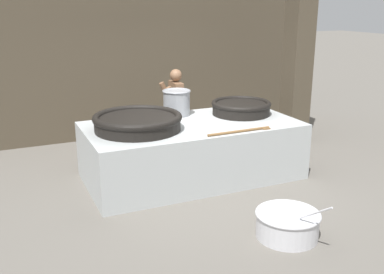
# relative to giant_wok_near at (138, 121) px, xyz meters

# --- Properties ---
(ground_plane) EXTENTS (60.00, 60.00, 0.00)m
(ground_plane) POSITION_rel_giant_wok_near_xyz_m (0.92, 0.02, -1.06)
(ground_plane) COLOR #666059
(back_wall) EXTENTS (8.71, 0.24, 3.86)m
(back_wall) POSITION_rel_giant_wok_near_xyz_m (0.92, 2.92, 0.87)
(back_wall) COLOR #4C4233
(back_wall) RESTS_ON ground_plane
(support_pillar) EXTENTS (0.44, 0.44, 3.86)m
(support_pillar) POSITION_rel_giant_wok_near_xyz_m (3.66, 0.97, 0.87)
(support_pillar) COLOR #4C4233
(support_pillar) RESTS_ON ground_plane
(hearth_platform) EXTENTS (3.44, 1.75, 0.92)m
(hearth_platform) POSITION_rel_giant_wok_near_xyz_m (0.92, 0.02, -0.60)
(hearth_platform) COLOR #B2B7B7
(hearth_platform) RESTS_ON ground_plane
(giant_wok_near) EXTENTS (1.37, 1.37, 0.25)m
(giant_wok_near) POSITION_rel_giant_wok_near_xyz_m (0.00, 0.00, 0.00)
(giant_wok_near) COLOR black
(giant_wok_near) RESTS_ON hearth_platform
(giant_wok_far) EXTENTS (1.04, 1.04, 0.23)m
(giant_wok_far) POSITION_rel_giant_wok_near_xyz_m (1.95, 0.23, -0.01)
(giant_wok_far) COLOR black
(giant_wok_far) RESTS_ON hearth_platform
(stock_pot) EXTENTS (0.49, 0.49, 0.44)m
(stock_pot) POSITION_rel_giant_wok_near_xyz_m (0.90, 0.63, 0.09)
(stock_pot) COLOR gray
(stock_pot) RESTS_ON hearth_platform
(stirring_paddle) EXTENTS (1.06, 0.10, 0.04)m
(stirring_paddle) POSITION_rel_giant_wok_near_xyz_m (1.41, -0.76, -0.12)
(stirring_paddle) COLOR brown
(stirring_paddle) RESTS_ON hearth_platform
(cook) EXTENTS (0.40, 0.61, 1.62)m
(cook) POSITION_rel_giant_wok_near_xyz_m (1.14, 1.28, -0.18)
(cook) COLOR brown
(cook) RESTS_ON ground_plane
(prep_bowl_vegetables) EXTENTS (0.81, 1.04, 0.66)m
(prep_bowl_vegetables) POSITION_rel_giant_wok_near_xyz_m (1.18, -2.30, -0.88)
(prep_bowl_vegetables) COLOR silver
(prep_bowl_vegetables) RESTS_ON ground_plane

